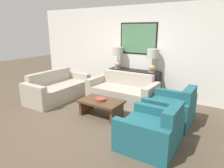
{
  "coord_description": "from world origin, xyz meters",
  "views": [
    {
      "loc": [
        2.57,
        -3.25,
        1.98
      ],
      "look_at": [
        0.01,
        0.8,
        0.65
      ],
      "focal_mm": 32.0,
      "sensor_mm": 36.0,
      "label": 1
    }
  ],
  "objects_px": {
    "armchair_near_camera": "(151,132)",
    "couch_by_side": "(58,89)",
    "console_table": "(134,83)",
    "table_lamp_left": "(118,55)",
    "coffee_table": "(101,105)",
    "armchair_near_back_wall": "(171,110)",
    "table_lamp_right": "(153,58)",
    "decorative_bowl": "(100,99)",
    "couch_by_back_wall": "(122,92)"
  },
  "relations": [
    {
      "from": "couch_by_side",
      "to": "armchair_near_back_wall",
      "type": "bearing_deg",
      "value": 4.56
    },
    {
      "from": "table_lamp_left",
      "to": "couch_by_back_wall",
      "type": "xyz_separation_m",
      "value": [
        0.57,
        -0.69,
        -0.92
      ]
    },
    {
      "from": "table_lamp_right",
      "to": "decorative_bowl",
      "type": "relative_size",
      "value": 2.61
    },
    {
      "from": "table_lamp_right",
      "to": "couch_by_back_wall",
      "type": "distance_m",
      "value": 1.29
    },
    {
      "from": "couch_by_back_wall",
      "to": "couch_by_side",
      "type": "relative_size",
      "value": 1.0
    },
    {
      "from": "table_lamp_right",
      "to": "decorative_bowl",
      "type": "xyz_separation_m",
      "value": [
        -0.53,
        -1.79,
        -0.79
      ]
    },
    {
      "from": "couch_by_side",
      "to": "armchair_near_camera",
      "type": "height_order",
      "value": "armchair_near_camera"
    },
    {
      "from": "armchair_near_back_wall",
      "to": "armchair_near_camera",
      "type": "xyz_separation_m",
      "value": [
        0.0,
        -1.15,
        0.0
      ]
    },
    {
      "from": "armchair_near_camera",
      "to": "couch_by_side",
      "type": "bearing_deg",
      "value": 164.51
    },
    {
      "from": "table_lamp_left",
      "to": "armchair_near_camera",
      "type": "relative_size",
      "value": 0.68
    },
    {
      "from": "table_lamp_left",
      "to": "couch_by_side",
      "type": "distance_m",
      "value": 2.08
    },
    {
      "from": "armchair_near_camera",
      "to": "table_lamp_right",
      "type": "bearing_deg",
      "value": 111.72
    },
    {
      "from": "couch_by_side",
      "to": "armchair_near_back_wall",
      "type": "xyz_separation_m",
      "value": [
        3.23,
        0.26,
        -0.0
      ]
    },
    {
      "from": "table_lamp_right",
      "to": "armchair_near_camera",
      "type": "distance_m",
      "value": 2.7
    },
    {
      "from": "coffee_table",
      "to": "armchair_near_camera",
      "type": "bearing_deg",
      "value": -21.52
    },
    {
      "from": "armchair_near_back_wall",
      "to": "console_table",
      "type": "bearing_deg",
      "value": 141.35
    },
    {
      "from": "armchair_near_back_wall",
      "to": "table_lamp_right",
      "type": "bearing_deg",
      "value": 127.97
    },
    {
      "from": "console_table",
      "to": "armchair_near_back_wall",
      "type": "height_order",
      "value": "armchair_near_back_wall"
    },
    {
      "from": "table_lamp_left",
      "to": "couch_by_back_wall",
      "type": "bearing_deg",
      "value": -50.82
    },
    {
      "from": "couch_by_side",
      "to": "console_table",
      "type": "bearing_deg",
      "value": 40.19
    },
    {
      "from": "couch_by_side",
      "to": "armchair_near_back_wall",
      "type": "height_order",
      "value": "armchair_near_back_wall"
    },
    {
      "from": "coffee_table",
      "to": "armchair_near_camera",
      "type": "xyz_separation_m",
      "value": [
        1.46,
        -0.58,
        0.0
      ]
    },
    {
      "from": "couch_by_back_wall",
      "to": "coffee_table",
      "type": "bearing_deg",
      "value": -87.83
    },
    {
      "from": "coffee_table",
      "to": "armchair_near_back_wall",
      "type": "xyz_separation_m",
      "value": [
        1.46,
        0.58,
        0.0
      ]
    },
    {
      "from": "table_lamp_right",
      "to": "armchair_near_camera",
      "type": "xyz_separation_m",
      "value": [
        0.94,
        -2.36,
        -0.92
      ]
    },
    {
      "from": "console_table",
      "to": "table_lamp_left",
      "type": "distance_m",
      "value": 0.99
    },
    {
      "from": "couch_by_back_wall",
      "to": "decorative_bowl",
      "type": "relative_size",
      "value": 7.5
    },
    {
      "from": "armchair_near_back_wall",
      "to": "armchair_near_camera",
      "type": "bearing_deg",
      "value": -90.0
    },
    {
      "from": "table_lamp_right",
      "to": "couch_by_back_wall",
      "type": "bearing_deg",
      "value": -129.18
    },
    {
      "from": "decorative_bowl",
      "to": "armchair_near_back_wall",
      "type": "relative_size",
      "value": 0.26
    },
    {
      "from": "couch_by_back_wall",
      "to": "decorative_bowl",
      "type": "height_order",
      "value": "couch_by_back_wall"
    },
    {
      "from": "table_lamp_left",
      "to": "decorative_bowl",
      "type": "bearing_deg",
      "value": -71.48
    },
    {
      "from": "couch_by_back_wall",
      "to": "armchair_near_back_wall",
      "type": "xyz_separation_m",
      "value": [
        1.5,
        -0.51,
        -0.0
      ]
    },
    {
      "from": "decorative_bowl",
      "to": "couch_by_back_wall",
      "type": "bearing_deg",
      "value": 91.81
    },
    {
      "from": "console_table",
      "to": "coffee_table",
      "type": "distance_m",
      "value": 1.78
    },
    {
      "from": "table_lamp_right",
      "to": "coffee_table",
      "type": "height_order",
      "value": "table_lamp_right"
    },
    {
      "from": "couch_by_back_wall",
      "to": "armchair_near_camera",
      "type": "height_order",
      "value": "armchair_near_camera"
    },
    {
      "from": "decorative_bowl",
      "to": "table_lamp_right",
      "type": "bearing_deg",
      "value": 73.49
    },
    {
      "from": "couch_by_back_wall",
      "to": "table_lamp_left",
      "type": "bearing_deg",
      "value": 129.18
    },
    {
      "from": "armchair_near_back_wall",
      "to": "coffee_table",
      "type": "bearing_deg",
      "value": -158.48
    },
    {
      "from": "decorative_bowl",
      "to": "coffee_table",
      "type": "bearing_deg",
      "value": 61.08
    },
    {
      "from": "coffee_table",
      "to": "decorative_bowl",
      "type": "height_order",
      "value": "decorative_bowl"
    },
    {
      "from": "armchair_near_camera",
      "to": "armchair_near_back_wall",
      "type": "bearing_deg",
      "value": 90.0
    },
    {
      "from": "table_lamp_right",
      "to": "coffee_table",
      "type": "distance_m",
      "value": 2.07
    },
    {
      "from": "coffee_table",
      "to": "couch_by_side",
      "type": "bearing_deg",
      "value": 169.78
    },
    {
      "from": "coffee_table",
      "to": "decorative_bowl",
      "type": "relative_size",
      "value": 3.95
    },
    {
      "from": "decorative_bowl",
      "to": "couch_by_side",
      "type": "bearing_deg",
      "value": 169.37
    },
    {
      "from": "console_table",
      "to": "couch_by_side",
      "type": "xyz_separation_m",
      "value": [
        -1.73,
        -1.46,
        -0.11
      ]
    },
    {
      "from": "armchair_near_back_wall",
      "to": "couch_by_back_wall",
      "type": "bearing_deg",
      "value": 161.31
    },
    {
      "from": "table_lamp_right",
      "to": "decorative_bowl",
      "type": "bearing_deg",
      "value": -106.51
    }
  ]
}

